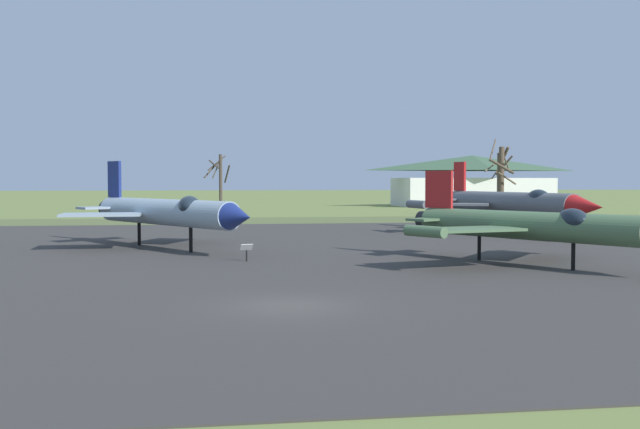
{
  "coord_description": "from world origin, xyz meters",
  "views": [
    {
      "loc": [
        -2.14,
        -22.95,
        4.15
      ],
      "look_at": [
        3.69,
        19.2,
        2.13
      ],
      "focal_mm": 39.47,
      "sensor_mm": 36.0,
      "label": 1
    }
  ],
  "objects_px": {
    "info_placard_front_right": "(587,236)",
    "visitor_building": "(472,181)",
    "jet_fighter_rear_left": "(532,225)",
    "jet_fighter_front_right": "(512,203)",
    "jet_fighter_rear_center": "(166,211)",
    "info_placard_rear_center": "(247,250)"
  },
  "relations": [
    {
      "from": "info_placard_front_right",
      "to": "jet_fighter_rear_center",
      "type": "relative_size",
      "value": 0.06
    },
    {
      "from": "jet_fighter_rear_center",
      "to": "info_placard_rear_center",
      "type": "height_order",
      "value": "jet_fighter_rear_center"
    },
    {
      "from": "jet_fighter_front_right",
      "to": "info_placard_front_right",
      "type": "distance_m",
      "value": 8.68
    },
    {
      "from": "jet_fighter_rear_center",
      "to": "jet_fighter_rear_left",
      "type": "bearing_deg",
      "value": -31.3
    },
    {
      "from": "jet_fighter_rear_left",
      "to": "info_placard_front_right",
      "type": "bearing_deg",
      "value": 51.16
    },
    {
      "from": "jet_fighter_rear_center",
      "to": "info_placard_front_right",
      "type": "bearing_deg",
      "value": 0.21
    },
    {
      "from": "info_placard_front_right",
      "to": "visitor_building",
      "type": "distance_m",
      "value": 72.45
    },
    {
      "from": "jet_fighter_front_right",
      "to": "visitor_building",
      "type": "distance_m",
      "value": 64.88
    },
    {
      "from": "jet_fighter_rear_center",
      "to": "visitor_building",
      "type": "xyz_separation_m",
      "value": [
        44.99,
        70.24,
        1.82
      ]
    },
    {
      "from": "jet_fighter_front_right",
      "to": "jet_fighter_rear_left",
      "type": "relative_size",
      "value": 1.36
    },
    {
      "from": "visitor_building",
      "to": "jet_fighter_rear_left",
      "type": "bearing_deg",
      "value": -108.23
    },
    {
      "from": "jet_fighter_rear_left",
      "to": "jet_fighter_rear_center",
      "type": "bearing_deg",
      "value": 148.7
    },
    {
      "from": "jet_fighter_front_right",
      "to": "info_placard_rear_center",
      "type": "height_order",
      "value": "jet_fighter_front_right"
    },
    {
      "from": "jet_fighter_rear_center",
      "to": "visitor_building",
      "type": "distance_m",
      "value": 83.43
    },
    {
      "from": "jet_fighter_front_right",
      "to": "jet_fighter_rear_left",
      "type": "distance_m",
      "value": 20.77
    },
    {
      "from": "jet_fighter_front_right",
      "to": "jet_fighter_rear_left",
      "type": "height_order",
      "value": "jet_fighter_front_right"
    },
    {
      "from": "info_placard_rear_center",
      "to": "jet_fighter_rear_left",
      "type": "distance_m",
      "value": 14.22
    },
    {
      "from": "info_placard_rear_center",
      "to": "visitor_building",
      "type": "relative_size",
      "value": 0.03
    },
    {
      "from": "jet_fighter_front_right",
      "to": "jet_fighter_rear_center",
      "type": "distance_m",
      "value": 26.83
    },
    {
      "from": "jet_fighter_rear_center",
      "to": "info_placard_rear_center",
      "type": "bearing_deg",
      "value": -57.61
    },
    {
      "from": "info_placard_front_right",
      "to": "jet_fighter_rear_left",
      "type": "relative_size",
      "value": 0.06
    },
    {
      "from": "jet_fighter_front_right",
      "to": "jet_fighter_rear_center",
      "type": "bearing_deg",
      "value": -161.8
    }
  ]
}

